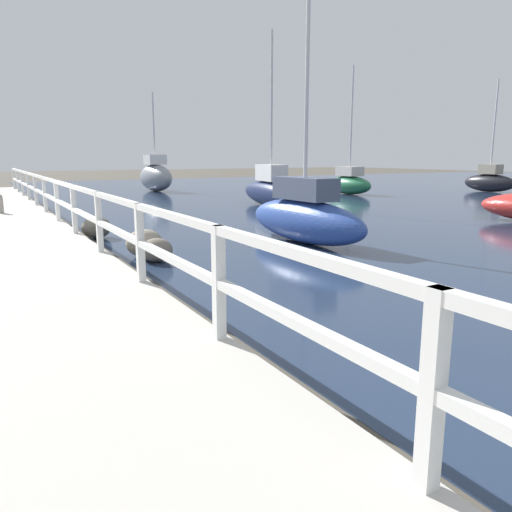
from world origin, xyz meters
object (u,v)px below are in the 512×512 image
at_px(mooring_bollard, 0,204).
at_px(sailboat_navy, 271,191).
at_px(sailboat_gray, 156,176).
at_px(sailboat_green, 349,183).
at_px(sailboat_blue, 304,216).
at_px(sailboat_black, 489,181).

bearing_deg(mooring_bollard, sailboat_navy, 1.41).
bearing_deg(sailboat_gray, sailboat_green, -41.81).
height_order(sailboat_blue, sailboat_navy, sailboat_navy).
bearing_deg(sailboat_black, sailboat_navy, -176.56).
bearing_deg(sailboat_green, sailboat_navy, -152.43).
height_order(sailboat_blue, sailboat_black, sailboat_black).
height_order(sailboat_navy, sailboat_gray, sailboat_navy).
bearing_deg(mooring_bollard, sailboat_gray, 52.44).
bearing_deg(sailboat_blue, sailboat_black, 22.81).
xyz_separation_m(mooring_bollard, sailboat_blue, (5.94, -7.41, 0.04)).
xyz_separation_m(sailboat_blue, sailboat_black, (18.72, 8.73, -0.00)).
distance_m(sailboat_blue, sailboat_green, 15.42).
distance_m(sailboat_green, sailboat_gray, 10.90).
bearing_deg(sailboat_gray, sailboat_black, -30.80).
relative_size(sailboat_navy, sailboat_gray, 1.22).
height_order(sailboat_blue, sailboat_green, sailboat_green).
distance_m(mooring_bollard, sailboat_black, 24.70).
bearing_deg(sailboat_blue, sailboat_navy, 61.84).
bearing_deg(sailboat_black, sailboat_green, 162.58).
distance_m(mooring_bollard, sailboat_blue, 9.50).
distance_m(sailboat_gray, sailboat_black, 18.87).
distance_m(mooring_bollard, sailboat_navy, 9.67).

